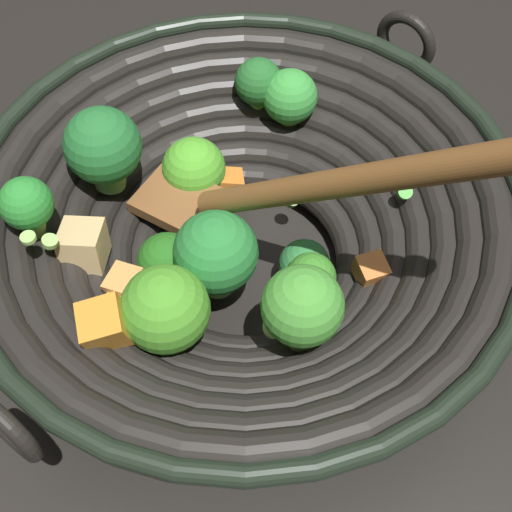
# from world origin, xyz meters

# --- Properties ---
(ground_plane) EXTENTS (4.00, 4.00, 0.00)m
(ground_plane) POSITION_xyz_m (0.00, 0.00, 0.00)
(ground_plane) COLOR black
(wok) EXTENTS (0.40, 0.43, 0.25)m
(wok) POSITION_xyz_m (0.00, 0.00, 0.06)
(wok) COLOR black
(wok) RESTS_ON ground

